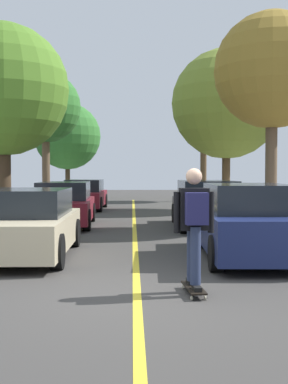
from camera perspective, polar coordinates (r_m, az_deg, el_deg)
ground at (r=7.30m, az=-0.78°, el=-11.48°), size 80.00×80.00×0.00m
center_line at (r=11.22m, az=-0.97°, el=-6.57°), size 0.12×39.20×0.01m
parked_car_left_nearest at (r=10.74m, az=-12.99°, el=-3.49°), size 1.90×4.17×1.37m
parked_car_left_near at (r=16.46m, az=-8.89°, el=-1.42°), size 1.93×4.22×1.39m
parked_car_left_far at (r=23.37m, az=-6.64°, el=-0.34°), size 1.93×4.23×1.35m
parked_car_right_nearest at (r=10.45m, az=11.41°, el=-3.36°), size 1.95×4.29×1.48m
parked_car_right_near at (r=15.92m, az=6.99°, el=-1.42°), size 1.94×4.41×1.45m
street_tree_left_nearest at (r=16.50m, az=-15.43°, el=10.84°), size 4.03×4.03×6.10m
street_tree_left_near at (r=24.07m, az=-10.89°, el=9.17°), size 3.21×3.21×6.12m
street_tree_left_far at (r=31.75m, az=-8.51°, el=6.12°), size 4.04×4.04×5.73m
street_tree_right_nearest at (r=15.78m, az=14.05°, el=12.92°), size 3.39×3.39×6.24m
street_tree_right_near at (r=22.74m, az=9.16°, el=9.64°), size 4.75×4.75×6.89m
street_tree_right_far at (r=29.72m, az=6.65°, el=8.07°), size 3.16×3.16×6.19m
fire_hydrant at (r=15.57m, az=12.83°, el=-2.34°), size 0.20×0.20×0.70m
skateboard at (r=7.42m, az=5.53°, el=-10.57°), size 0.28×0.85×0.10m
skateboarder at (r=7.23m, az=5.62°, el=-3.13°), size 0.59×0.71×1.68m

